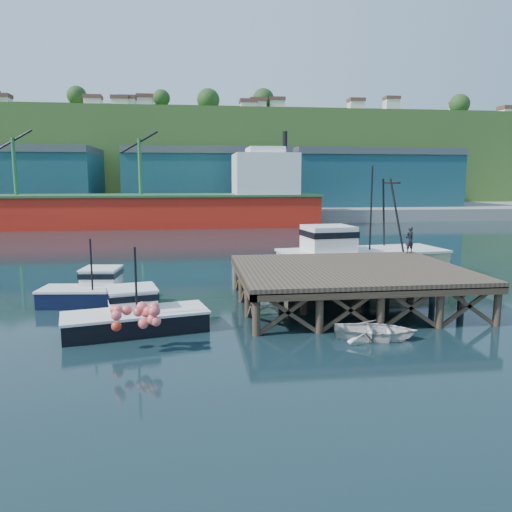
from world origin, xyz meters
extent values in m
plane|color=black|center=(0.00, 0.00, 0.00)|extent=(300.00, 300.00, 0.00)
cube|color=brown|center=(5.50, 0.00, 2.00)|extent=(12.00, 10.00, 0.25)
cube|color=#473828|center=(5.50, -4.85, 1.75)|extent=(12.00, 0.30, 0.35)
cylinder|color=#473828|center=(-0.20, -4.70, 0.80)|extent=(0.36, 0.36, 2.60)
cylinder|color=#473828|center=(11.20, -4.70, 0.80)|extent=(0.36, 0.36, 2.60)
cylinder|color=#473828|center=(-0.20, 4.70, 0.80)|extent=(0.36, 0.36, 2.60)
cylinder|color=#473828|center=(11.20, 4.70, 0.80)|extent=(0.36, 0.36, 2.60)
cube|color=gray|center=(0.00, 70.00, 1.00)|extent=(160.00, 40.00, 2.00)
cube|color=#1B4C5B|center=(-35.00, 65.00, 6.50)|extent=(32.00, 16.00, 9.00)
cube|color=#1B4C5B|center=(0.00, 65.00, 6.50)|extent=(28.00, 16.00, 9.00)
cube|color=#1B4C5B|center=(30.00, 65.00, 6.50)|extent=(30.00, 16.00, 9.00)
cube|color=red|center=(-12.00, 48.00, 2.20)|extent=(55.00, 9.50, 4.40)
cube|color=#26592D|center=(-12.00, 48.00, 4.50)|extent=(55.50, 10.00, 0.30)
cube|color=silver|center=(8.00, 48.00, 7.50)|extent=(9.00, 9.00, 6.00)
cube|color=silver|center=(8.00, 48.00, 10.80)|extent=(5.00, 7.00, 1.20)
cylinder|color=black|center=(11.00, 48.00, 12.50)|extent=(0.70, 0.70, 2.50)
cube|color=#2D511E|center=(0.00, 100.00, 11.00)|extent=(220.00, 50.00, 22.00)
cube|color=black|center=(-8.16, 1.73, 0.45)|extent=(6.06, 2.80, 0.91)
cube|color=silver|center=(-8.16, 1.73, 0.93)|extent=(6.19, 2.86, 0.12)
cube|color=silver|center=(-8.04, 2.77, 1.36)|extent=(2.12, 2.12, 0.91)
cube|color=black|center=(-8.04, 2.77, 1.56)|extent=(2.24, 2.24, 0.30)
cylinder|color=black|center=(-8.23, 1.15, 2.32)|extent=(0.10, 0.10, 2.83)
cube|color=black|center=(-5.52, -3.44, 0.43)|extent=(6.62, 3.65, 0.87)
cube|color=silver|center=(-5.52, -3.44, 0.89)|extent=(6.75, 3.72, 0.12)
cube|color=silver|center=(-5.77, -2.34, 1.30)|extent=(2.49, 2.49, 0.87)
cube|color=black|center=(-5.77, -2.34, 1.49)|extent=(2.63, 2.63, 0.29)
cylinder|color=black|center=(-5.38, -4.05, 2.41)|extent=(0.10, 0.10, 3.08)
sphere|color=#F45C5A|center=(-5.70, -6.14, 1.06)|extent=(0.40, 0.40, 0.40)
sphere|color=#F45C5A|center=(-4.84, -5.94, 1.25)|extent=(0.40, 0.40, 0.40)
sphere|color=red|center=(-5.22, -6.43, 1.45)|extent=(0.40, 0.40, 0.40)
cube|color=#CAC283|center=(8.84, 7.31, 0.93)|extent=(11.72, 5.28, 1.85)
cube|color=silver|center=(8.84, 7.31, 1.90)|extent=(11.95, 5.51, 0.15)
cube|color=silver|center=(6.27, 7.31, 2.78)|extent=(3.42, 3.24, 1.85)
cube|color=black|center=(6.27, 7.31, 3.19)|extent=(3.53, 3.36, 0.41)
cylinder|color=black|center=(9.36, 7.31, 4.63)|extent=(0.12, 0.12, 6.18)
imported|color=silver|center=(4.84, -5.80, 0.37)|extent=(4.07, 3.37, 0.73)
imported|color=black|center=(10.90, 4.40, 2.99)|extent=(0.73, 0.60, 1.74)
camera|label=1|loc=(-2.98, -25.73, 6.84)|focal=35.00mm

